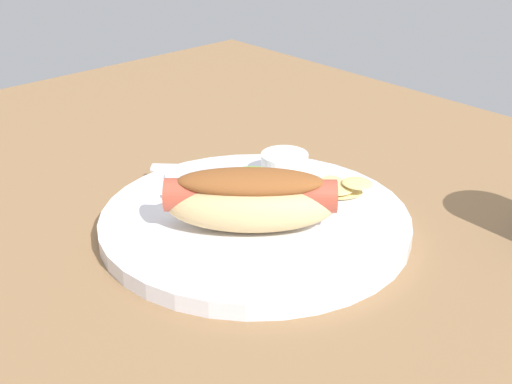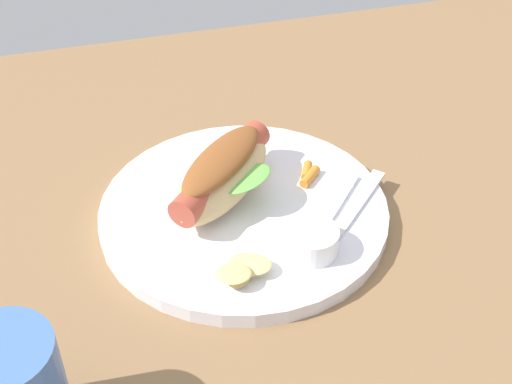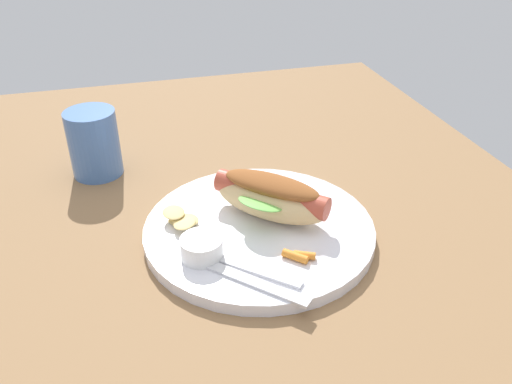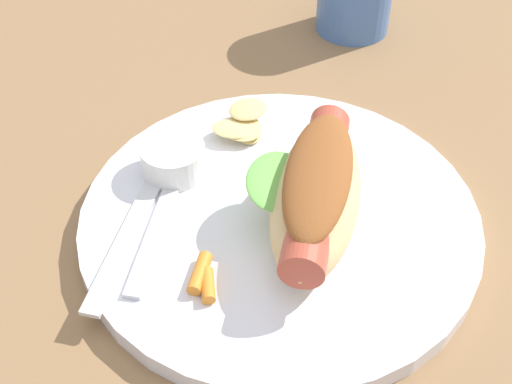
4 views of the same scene
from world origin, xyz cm
name	(u,v)px [view 2 (image 2 of 4)]	position (x,y,z in cm)	size (l,w,h in cm)	color
ground_plane	(233,239)	(0.00, 0.00, -0.90)	(120.00, 90.00, 1.80)	olive
plate	(244,212)	(-1.66, -1.87, 0.80)	(29.52, 29.52, 1.60)	white
hot_dog	(218,174)	(0.44, -3.88, 4.61)	(15.10, 15.44, 5.72)	#DBB77A
sauce_ramekin	(312,241)	(-6.10, 6.33, 2.87)	(5.00, 5.00, 2.55)	white
fork	(330,214)	(-9.56, 1.97, 1.80)	(10.71, 11.65, 0.40)	silver
knife	(351,212)	(-11.75, 2.23, 1.78)	(15.07, 1.40, 0.36)	silver
chips_pile	(243,269)	(0.95, 7.60, 2.41)	(6.25, 5.06, 1.70)	#E3C77A
carrot_garnish	(309,174)	(-9.58, -4.50, 2.08)	(2.90, 3.94, 0.99)	orange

